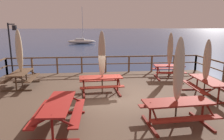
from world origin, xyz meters
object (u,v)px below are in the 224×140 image
at_px(picnic_table_mid_right, 169,69).
at_px(patio_umbrella_short_back, 170,50).
at_px(lamp_post_hooked, 12,42).
at_px(picnic_table_mid_centre, 207,84).
at_px(picnic_table_back_left, 59,108).
at_px(patio_umbrella_tall_front, 207,60).
at_px(patio_umbrella_tall_back_right, 102,54).
at_px(patio_umbrella_tall_mid_left, 19,51).
at_px(picnic_table_mid_left, 177,107).
at_px(sailboat_distant, 82,41).
at_px(patio_umbrella_short_mid, 179,70).
at_px(picnic_table_front_left, 21,76).
at_px(picnic_table_front_right, 101,81).

distance_m(picnic_table_mid_right, patio_umbrella_short_back, 1.14).
height_order(patio_umbrella_short_back, lamp_post_hooked, lamp_post_hooked).
bearing_deg(picnic_table_mid_centre, picnic_table_back_left, -160.79).
relative_size(picnic_table_mid_centre, patio_umbrella_tall_front, 0.90).
relative_size(patio_umbrella_tall_back_right, patio_umbrella_tall_mid_left, 0.98).
bearing_deg(picnic_table_mid_left, sailboat_distant, 96.39).
xyz_separation_m(patio_umbrella_short_mid, patio_umbrella_short_back, (1.96, 5.59, -0.04)).
bearing_deg(patio_umbrella_tall_front, picnic_table_back_left, -159.94).
height_order(picnic_table_front_left, sailboat_distant, sailboat_distant).
relative_size(picnic_table_back_left, patio_umbrella_tall_mid_left, 0.78).
height_order(picnic_table_mid_left, patio_umbrella_tall_back_right, patio_umbrella_tall_back_right).
relative_size(picnic_table_back_left, sailboat_distant, 0.29).
xyz_separation_m(patio_umbrella_short_back, sailboat_distant, (-6.35, 33.66, -1.92)).
height_order(picnic_table_mid_right, patio_umbrella_tall_back_right, patio_umbrella_tall_back_right).
relative_size(picnic_table_mid_right, patio_umbrella_tall_back_right, 0.65).
height_order(picnic_table_mid_right, lamp_post_hooked, lamp_post_hooked).
bearing_deg(picnic_table_mid_centre, picnic_table_mid_right, 97.54).
distance_m(picnic_table_front_left, patio_umbrella_tall_back_right, 4.47).
bearing_deg(lamp_post_hooked, patio_umbrella_short_mid, -43.72).
distance_m(patio_umbrella_tall_back_right, sailboat_distant, 36.14).
height_order(picnic_table_mid_right, patio_umbrella_short_back, patio_umbrella_short_back).
xyz_separation_m(picnic_table_mid_right, patio_umbrella_tall_front, (0.37, -3.25, 1.03)).
bearing_deg(picnic_table_mid_centre, picnic_table_front_left, 164.12).
distance_m(picnic_table_mid_left, patio_umbrella_short_mid, 1.17).
xyz_separation_m(patio_umbrella_short_mid, patio_umbrella_tall_mid_left, (-6.12, 4.81, 0.10)).
bearing_deg(picnic_table_mid_centre, patio_umbrella_tall_front, 134.54).
bearing_deg(picnic_table_front_left, picnic_table_back_left, -60.96).
relative_size(picnic_table_mid_centre, picnic_table_mid_right, 1.22).
relative_size(picnic_table_mid_centre, picnic_table_mid_left, 1.03).
bearing_deg(sailboat_distant, patio_umbrella_tall_back_right, -86.37).
bearing_deg(picnic_table_mid_right, patio_umbrella_short_back, -96.23).
bearing_deg(picnic_table_front_right, picnic_table_front_left, 159.61).
height_order(patio_umbrella_short_back, patio_umbrella_tall_mid_left, patio_umbrella_tall_mid_left).
xyz_separation_m(patio_umbrella_tall_mid_left, sailboat_distant, (1.73, 34.44, -2.06)).
height_order(picnic_table_mid_right, patio_umbrella_tall_front, patio_umbrella_tall_front).
relative_size(picnic_table_front_right, sailboat_distant, 0.26).
bearing_deg(patio_umbrella_tall_back_right, lamp_post_hooked, 144.47).
bearing_deg(patio_umbrella_tall_front, sailboat_distant, 100.35).
bearing_deg(picnic_table_front_right, lamp_post_hooked, 144.59).
bearing_deg(picnic_table_mid_centre, patio_umbrella_tall_mid_left, 163.83).
bearing_deg(sailboat_distant, picnic_table_front_right, -86.46).
height_order(picnic_table_front_right, patio_umbrella_tall_back_right, patio_umbrella_tall_back_right).
height_order(picnic_table_mid_centre, patio_umbrella_tall_back_right, patio_umbrella_tall_back_right).
relative_size(patio_umbrella_tall_front, patio_umbrella_short_mid, 0.91).
bearing_deg(patio_umbrella_tall_front, picnic_table_front_right, 168.90).
relative_size(picnic_table_mid_right, patio_umbrella_tall_mid_left, 0.63).
bearing_deg(picnic_table_mid_left, picnic_table_front_right, 123.02).
height_order(picnic_table_back_left, patio_umbrella_tall_back_right, patio_umbrella_tall_back_right).
distance_m(lamp_post_hooked, sailboat_distant, 32.61).
distance_m(patio_umbrella_tall_front, patio_umbrella_tall_back_right, 4.52).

